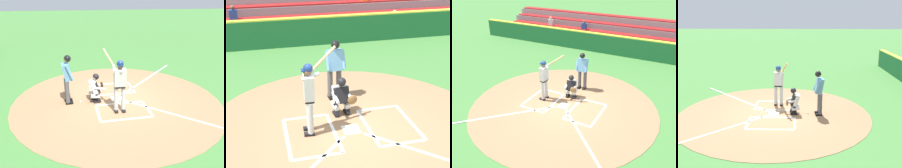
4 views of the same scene
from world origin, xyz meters
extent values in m
plane|color=#427A38|center=(0.00, 0.00, 0.00)|extent=(120.00, 120.00, 0.00)
cylinder|color=#99704C|center=(0.00, 0.00, 0.01)|extent=(8.00, 8.00, 0.01)
cube|color=white|center=(0.00, 0.00, 0.01)|extent=(0.44, 0.44, 0.01)
cube|color=white|center=(-1.05, -0.90, 0.01)|extent=(1.20, 0.08, 0.01)
cube|color=white|center=(-1.05, 0.90, 0.01)|extent=(1.20, 0.08, 0.01)
cube|color=white|center=(-0.45, 0.00, 0.01)|extent=(0.08, 1.80, 0.01)
cube|color=white|center=(-1.65, 0.00, 0.01)|extent=(0.08, 1.80, 0.01)
cube|color=white|center=(1.05, -0.90, 0.01)|extent=(1.20, 0.08, 0.01)
cube|color=white|center=(1.05, 0.90, 0.01)|extent=(1.20, 0.08, 0.01)
cube|color=white|center=(0.45, 0.00, 0.01)|extent=(0.08, 1.80, 0.01)
cube|color=white|center=(1.65, 0.00, 0.01)|extent=(0.08, 1.80, 0.01)
cylinder|color=#BCBCBC|center=(1.05, 0.00, 0.50)|extent=(0.15, 0.15, 0.84)
cube|color=black|center=(1.09, 0.00, 0.04)|extent=(0.27, 0.14, 0.09)
cylinder|color=#BCBCBC|center=(1.03, -0.26, 0.50)|extent=(0.15, 0.15, 0.84)
cube|color=black|center=(1.07, -0.26, 0.04)|extent=(0.27, 0.14, 0.09)
cube|color=black|center=(1.04, -0.13, 0.97)|extent=(0.24, 0.35, 0.10)
cube|color=#BCBCBC|center=(1.04, -0.13, 1.28)|extent=(0.27, 0.41, 0.60)
sphere|color=brown|center=(1.06, -0.13, 1.69)|extent=(0.21, 0.21, 0.21)
sphere|color=navy|center=(1.04, -0.13, 1.76)|extent=(0.23, 0.23, 0.23)
cube|color=navy|center=(1.15, -0.14, 1.73)|extent=(0.12, 0.18, 0.02)
cylinder|color=#BCBCBC|center=(0.99, -0.11, 1.56)|extent=(0.43, 0.12, 0.21)
cylinder|color=#BCBCBC|center=(0.98, -0.32, 1.56)|extent=(0.27, 0.11, 0.29)
cylinder|color=tan|center=(0.61, -0.43, 1.86)|extent=(0.70, 0.32, 0.53)
cylinder|color=tan|center=(0.93, -0.30, 1.62)|extent=(0.09, 0.10, 0.08)
cube|color=black|center=(-0.11, -0.86, 0.04)|extent=(0.15, 0.27, 0.09)
cube|color=black|center=(-0.12, -0.82, 0.20)|extent=(0.15, 0.26, 0.37)
cylinder|color=silver|center=(-0.11, -0.92, 0.28)|extent=(0.19, 0.38, 0.21)
cube|color=black|center=(0.20, -0.82, 0.04)|extent=(0.15, 0.27, 0.09)
cube|color=black|center=(0.20, -0.78, 0.20)|extent=(0.15, 0.26, 0.37)
cylinder|color=silver|center=(0.21, -0.88, 0.28)|extent=(0.19, 0.38, 0.21)
cube|color=silver|center=(0.05, -0.91, 0.62)|extent=(0.44, 0.40, 0.52)
cube|color=black|center=(0.04, -0.80, 0.62)|extent=(0.44, 0.26, 0.46)
sphere|color=beige|center=(0.04, -0.84, 0.99)|extent=(0.21, 0.21, 0.21)
sphere|color=black|center=(0.04, -0.82, 1.01)|extent=(0.24, 0.24, 0.24)
cylinder|color=silver|center=(-0.17, -0.76, 0.60)|extent=(0.14, 0.46, 0.20)
cylinder|color=silver|center=(0.23, -0.72, 0.60)|extent=(0.14, 0.46, 0.20)
ellipsoid|color=brown|center=(-0.19, -0.57, 0.57)|extent=(0.29, 0.13, 0.28)
cylinder|color=#4C4C51|center=(-0.16, -1.93, 0.51)|extent=(0.16, 0.16, 0.86)
cube|color=black|center=(-0.17, -1.88, 0.04)|extent=(0.15, 0.29, 0.09)
cylinder|color=#4C4C51|center=(0.11, -1.91, 0.51)|extent=(0.16, 0.16, 0.86)
cube|color=black|center=(0.11, -1.86, 0.04)|extent=(0.15, 0.29, 0.09)
cube|color=#5B8EB7|center=(-0.03, -1.88, 1.25)|extent=(0.46, 0.39, 0.66)
sphere|color=#9E7051|center=(-0.03, -1.84, 1.72)|extent=(0.22, 0.22, 0.22)
sphere|color=black|center=(-0.03, -1.82, 1.74)|extent=(0.25, 0.25, 0.25)
cylinder|color=#5B8EB7|center=(-0.27, -1.81, 1.28)|extent=(0.12, 0.29, 0.56)
cylinder|color=#5B8EB7|center=(0.21, -1.78, 1.28)|extent=(0.12, 0.29, 0.56)
sphere|color=white|center=(0.05, -1.43, 0.04)|extent=(0.07, 0.07, 0.07)
cube|color=#1E6033|center=(0.00, -7.50, 0.62)|extent=(22.00, 0.36, 1.25)
cube|color=yellow|center=(0.00, -7.50, 1.28)|extent=(22.00, 0.32, 0.06)
cube|color=gray|center=(0.00, -8.53, 0.23)|extent=(20.00, 0.85, 0.45)
cube|color=maroon|center=(0.00, -8.53, 0.49)|extent=(19.60, 0.72, 0.08)
cube|color=gray|center=(0.00, -9.38, 0.45)|extent=(20.00, 0.85, 0.90)
cube|color=maroon|center=(0.00, -9.38, 0.94)|extent=(19.60, 0.72, 0.08)
cube|color=gray|center=(0.00, -10.22, 0.68)|extent=(20.00, 0.85, 1.35)
cube|color=maroon|center=(0.00, -10.22, 1.39)|extent=(19.60, 0.72, 0.08)
cube|color=gray|center=(0.00, -11.07, 0.90)|extent=(20.00, 0.85, 1.80)
cube|color=white|center=(-4.82, -8.47, 0.76)|extent=(0.36, 0.22, 0.46)
sphere|color=beige|center=(-4.82, -8.47, 1.10)|extent=(0.20, 0.20, 0.20)
cube|color=#284C9E|center=(3.16, -9.32, 1.21)|extent=(0.36, 0.22, 0.46)
sphere|color=brown|center=(3.16, -9.32, 1.55)|extent=(0.20, 0.20, 0.20)
camera|label=1|loc=(7.95, -1.81, 3.83)|focal=36.15mm
camera|label=2|loc=(2.06, 6.69, 4.48)|focal=51.04mm
camera|label=3|loc=(-4.35, 8.18, 5.67)|focal=39.72mm
camera|label=4|loc=(-11.05, -1.05, 4.17)|focal=44.82mm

